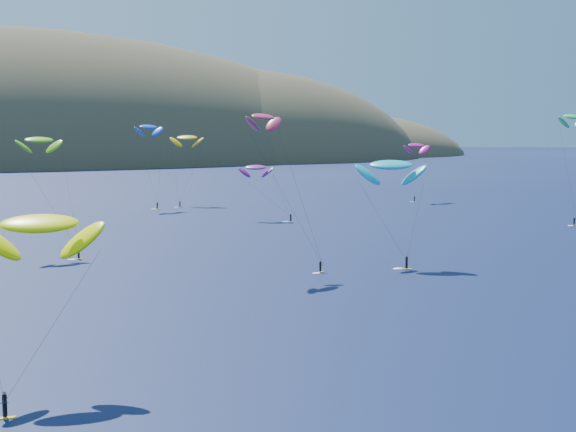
{
  "coord_description": "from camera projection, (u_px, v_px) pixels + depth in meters",
  "views": [
    {
      "loc": [
        -49.8,
        -32.53,
        22.6
      ],
      "look_at": [
        5.44,
        80.0,
        9.0
      ],
      "focal_mm": 50.0,
      "sensor_mm": 36.0,
      "label": 1
    }
  ],
  "objects": [
    {
      "name": "kitesurfer_2",
      "position": [
        40.0,
        224.0,
        70.7
      ],
      "size": [
        11.16,
        12.1,
        17.23
      ],
      "rotation": [
        0.0,
        0.0,
        -0.18
      ],
      "color": "yellow",
      "rests_on": "ground"
    },
    {
      "name": "kitesurfer_9",
      "position": [
        263.0,
        117.0,
        127.26
      ],
      "size": [
        11.76,
        10.44,
        26.7
      ],
      "rotation": [
        0.0,
        0.0,
        0.45
      ],
      "color": "yellow",
      "rests_on": "ground"
    },
    {
      "name": "kitesurfer_5",
      "position": [
        391.0,
        165.0,
        134.72
      ],
      "size": [
        12.09,
        12.94,
        19.76
      ],
      "rotation": [
        0.0,
        0.0,
        -0.63
      ],
      "color": "yellow",
      "rests_on": "ground"
    },
    {
      "name": "kitesurfer_3",
      "position": [
        39.0,
        140.0,
        144.75
      ],
      "size": [
        9.49,
        12.93,
        22.9
      ],
      "rotation": [
        0.0,
        0.0,
        0.15
      ],
      "color": "yellow",
      "rests_on": "ground"
    },
    {
      "name": "island",
      "position": [
        34.0,
        176.0,
        573.57
      ],
      "size": [
        730.0,
        300.0,
        210.0
      ],
      "color": "#3D3526",
      "rests_on": "ground"
    },
    {
      "name": "kitesurfer_6",
      "position": [
        256.0,
        167.0,
        200.93
      ],
      "size": [
        10.44,
        14.02,
        15.41
      ],
      "rotation": [
        0.0,
        0.0,
        -0.51
      ],
      "color": "yellow",
      "rests_on": "ground"
    },
    {
      "name": "kitesurfer_8",
      "position": [
        416.0,
        145.0,
        252.38
      ],
      "size": [
        10.18,
        6.08,
        20.26
      ],
      "rotation": [
        0.0,
        0.0,
        0.12
      ],
      "color": "yellow",
      "rests_on": "ground"
    },
    {
      "name": "kitesurfer_11",
      "position": [
        187.0,
        138.0,
        241.97
      ],
      "size": [
        11.92,
        15.5,
        22.8
      ],
      "rotation": [
        0.0,
        0.0,
        -0.59
      ],
      "color": "yellow",
      "rests_on": "ground"
    },
    {
      "name": "kitesurfer_13",
      "position": [
        573.0,
        117.0,
        190.64
      ],
      "size": [
        9.22,
        6.72,
        28.06
      ],
      "rotation": [
        0.0,
        0.0,
        0.08
      ],
      "color": "yellow",
      "rests_on": "ground"
    },
    {
      "name": "kitesurfer_4",
      "position": [
        149.0,
        127.0,
        228.55
      ],
      "size": [
        9.92,
        7.89,
        25.8
      ],
      "rotation": [
        0.0,
        0.0,
        0.34
      ],
      "color": "yellow",
      "rests_on": "ground"
    }
  ]
}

